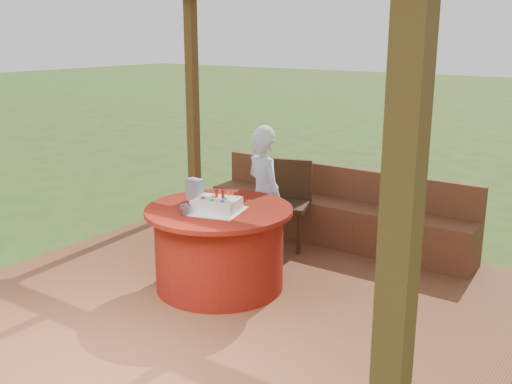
# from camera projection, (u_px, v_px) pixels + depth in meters

# --- Properties ---
(ground) EXTENTS (60.00, 60.00, 0.00)m
(ground) POSITION_uv_depth(u_px,v_px,m) (239.00, 309.00, 5.18)
(ground) COLOR #2E4B19
(ground) RESTS_ON ground
(deck) EXTENTS (4.50, 4.00, 0.12)m
(deck) POSITION_uv_depth(u_px,v_px,m) (239.00, 303.00, 5.16)
(deck) COLOR brown
(deck) RESTS_ON ground
(pergola) EXTENTS (4.50, 4.00, 2.72)m
(pergola) POSITION_uv_depth(u_px,v_px,m) (237.00, 21.00, 4.56)
(pergola) COLOR brown
(pergola) RESTS_ON deck
(bench) EXTENTS (3.00, 0.42, 0.80)m
(bench) POSITION_uv_depth(u_px,v_px,m) (335.00, 218.00, 6.43)
(bench) COLOR brown
(bench) RESTS_ON deck
(table) EXTENTS (1.29, 1.29, 0.73)m
(table) POSITION_uv_depth(u_px,v_px,m) (219.00, 247.00, 5.27)
(table) COLOR maroon
(table) RESTS_ON deck
(chair) EXTENTS (0.57, 0.57, 0.90)m
(chair) POSITION_uv_depth(u_px,v_px,m) (288.00, 198.00, 6.31)
(chair) COLOR #341F10
(chair) RESTS_ON deck
(elderly_woman) EXTENTS (0.56, 0.47, 1.34)m
(elderly_woman) POSITION_uv_depth(u_px,v_px,m) (264.00, 193.00, 5.87)
(elderly_woman) COLOR #A0C4ED
(elderly_woman) RESTS_ON deck
(birthday_cake) EXTENTS (0.51, 0.51, 0.19)m
(birthday_cake) POSITION_uv_depth(u_px,v_px,m) (217.00, 205.00, 5.06)
(birthday_cake) COLOR white
(birthday_cake) RESTS_ON table
(gift_bag) EXTENTS (0.15, 0.11, 0.20)m
(gift_bag) POSITION_uv_depth(u_px,v_px,m) (195.00, 190.00, 5.36)
(gift_bag) COLOR #C27DAF
(gift_bag) RESTS_ON table
(drinking_glass) EXTENTS (0.10, 0.10, 0.09)m
(drinking_glass) POSITION_uv_depth(u_px,v_px,m) (184.00, 210.00, 4.96)
(drinking_glass) COLOR white
(drinking_glass) RESTS_ON table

